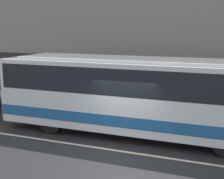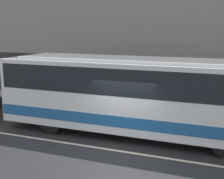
% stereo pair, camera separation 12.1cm
% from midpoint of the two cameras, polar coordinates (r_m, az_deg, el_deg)
% --- Properties ---
extents(ground_plane, '(60.00, 60.00, 0.00)m').
position_cam_midpoint_polar(ground_plane, '(11.74, 1.27, -11.14)').
color(ground_plane, '#262628').
extents(sidewalk, '(60.00, 3.07, 0.13)m').
position_cam_midpoint_polar(sidewalk, '(16.75, 7.88, -4.08)').
color(sidewalk, gray).
rests_on(sidewalk, ground_plane).
extents(lane_stripe, '(54.00, 0.14, 0.01)m').
position_cam_midpoint_polar(lane_stripe, '(11.74, 1.27, -11.12)').
color(lane_stripe, beige).
rests_on(lane_stripe, ground_plane).
extents(transit_bus, '(11.14, 2.58, 3.25)m').
position_cam_midpoint_polar(transit_bus, '(13.02, 3.46, -0.46)').
color(transit_bus, white).
rests_on(transit_bus, ground_plane).
extents(pedestrian_waiting, '(0.36, 0.36, 1.76)m').
position_cam_midpoint_polar(pedestrian_waiting, '(17.76, 4.87, -0.17)').
color(pedestrian_waiting, '#1E5933').
rests_on(pedestrian_waiting, sidewalk).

